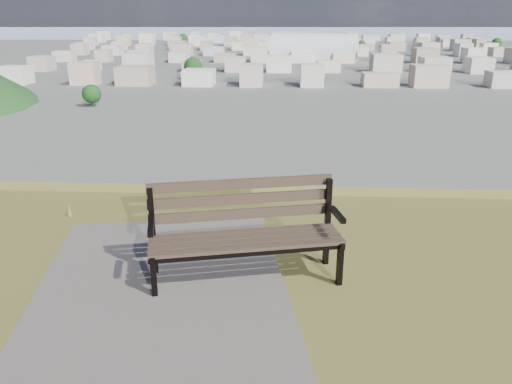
{
  "coord_description": "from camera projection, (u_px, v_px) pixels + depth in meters",
  "views": [
    {
      "loc": [
        -0.93,
        -3.4,
        27.72
      ],
      "look_at": [
        -1.27,
        3.3,
        25.3
      ],
      "focal_mm": 35.0,
      "sensor_mm": 36.0,
      "label": 1
    }
  ],
  "objects": [
    {
      "name": "gravel_patch",
      "position": [
        162.0,
        293.0,
        5.07
      ],
      "size": [
        3.09,
        3.98,
        0.07
      ],
      "primitive_type": "cube",
      "rotation": [
        0.0,
        0.0,
        0.17
      ],
      "color": "#6A625C",
      "rests_on": "hilltop_mesa"
    },
    {
      "name": "park_bench",
      "position": [
        245.0,
        227.0,
        5.26
      ],
      "size": [
        2.09,
        1.06,
        1.05
      ],
      "rotation": [
        0.0,
        0.0,
        0.22
      ],
      "color": "#3F3224",
      "rests_on": "hilltop_mesa"
    },
    {
      "name": "bay_water",
      "position": [
        283.0,
        30.0,
        858.15
      ],
      "size": [
        2400.0,
        700.0,
        0.12
      ],
      "primitive_type": "cube",
      "color": "#8399A7",
      "rests_on": "ground"
    },
    {
      "name": "city_blocks",
      "position": [
        283.0,
        46.0,
        381.96
      ],
      "size": [
        395.0,
        361.0,
        7.0
      ],
      "color": "beige",
      "rests_on": "ground"
    },
    {
      "name": "city_trees",
      "position": [
        241.0,
        51.0,
        311.88
      ],
      "size": [
        406.52,
        387.2,
        9.98
      ],
      "color": "#34281A",
      "rests_on": "ground"
    },
    {
      "name": "far_hills",
      "position": [
        260.0,
        13.0,
        1324.95
      ],
      "size": [
        2050.0,
        340.0,
        60.0
      ],
      "color": "#898FAB",
      "rests_on": "ground"
    },
    {
      "name": "arena",
      "position": [
        314.0,
        52.0,
        301.61
      ],
      "size": [
        54.18,
        31.54,
        21.46
      ],
      "rotation": [
        0.0,
        0.0,
        -0.21
      ],
      "color": "silver",
      "rests_on": "ground"
    }
  ]
}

